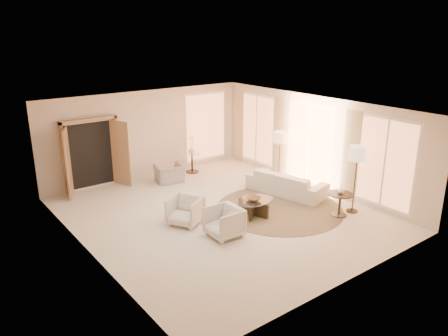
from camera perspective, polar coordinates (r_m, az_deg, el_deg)
room at (r=11.03m, az=-0.40°, el=0.58°), size 7.04×8.04×2.83m
windows_right at (r=13.38m, az=11.28°, el=3.13°), size 0.10×6.40×2.40m
window_back_corner at (r=15.44m, az=-2.34°, el=5.43°), size 1.70×0.10×2.40m
curtains_right at (r=13.95m, az=8.38°, el=3.68°), size 0.06×5.20×2.60m
french_doors at (r=13.51m, az=-16.77°, el=1.61°), size 1.95×0.66×2.16m
area_rug at (r=11.95m, az=7.21°, el=-5.27°), size 4.37×4.37×0.01m
sofa at (r=12.91m, az=8.16°, el=-1.94°), size 1.43×2.48×0.68m
armchair_left at (r=10.90m, az=-5.08°, el=-5.38°), size 0.98×1.00×0.77m
armchair_right at (r=10.24m, az=0.01°, el=-6.89°), size 0.73×0.77×0.78m
accent_chair at (r=13.86m, az=-7.10°, el=-0.32°), size 0.96×0.73×0.76m
coffee_table at (r=11.38m, az=3.86°, el=-4.96°), size 1.45×1.45×0.43m
end_table at (r=11.69m, az=14.91°, el=-4.13°), size 0.65×0.65×0.61m
side_table at (r=14.71m, az=-4.19°, el=0.94°), size 0.57×0.57×0.66m
floor_lamp_near at (r=13.48m, az=7.34°, el=3.71°), size 0.40×0.40×1.66m
floor_lamp_far at (r=11.68m, az=17.01°, el=1.45°), size 0.44×0.44×1.80m
bowl at (r=11.30m, az=3.88°, el=-4.01°), size 0.37×0.37×0.09m
end_vase at (r=11.59m, az=15.02°, el=-2.88°), size 0.21×0.21×0.17m
side_vase at (r=14.61m, az=-4.23°, el=2.33°), size 0.28×0.28×0.23m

